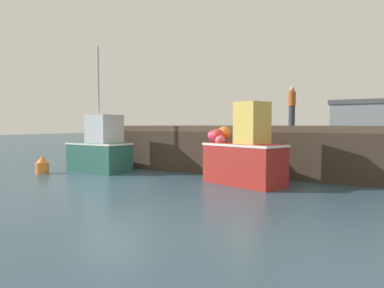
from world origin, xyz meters
TOP-DOWN VIEW (x-y plane):
  - ground at (0.00, 0.00)m, footprint 120.00×160.00m
  - pier at (2.69, 6.92)m, footprint 11.78×8.16m
  - fishing_boat_near_left at (-2.55, 1.99)m, footprint 2.88×1.64m
  - fishing_boat_near_right at (4.16, 1.96)m, footprint 3.17×2.24m
  - rowboat at (4.10, 2.69)m, footprint 2.09×1.36m
  - dockworker at (4.59, 7.02)m, footprint 0.34×0.34m
  - warehouse at (8.06, 34.63)m, footprint 10.93×5.60m
  - mooring_buoy_foreground at (-4.27, 0.32)m, footprint 0.55×0.55m

SIDE VIEW (x-z plane):
  - ground at x=0.00m, z-range -0.10..0.00m
  - rowboat at x=4.10m, z-range -0.02..0.33m
  - mooring_buoy_foreground at x=-4.27m, z-range -0.04..0.71m
  - fishing_boat_near_left at x=-2.55m, z-range -1.75..3.73m
  - fishing_boat_near_right at x=4.16m, z-range -0.37..2.47m
  - pier at x=2.69m, z-range 0.68..2.71m
  - warehouse at x=8.06m, z-range 0.02..4.83m
  - dockworker at x=4.59m, z-range 2.04..3.83m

